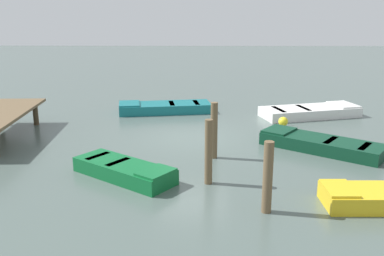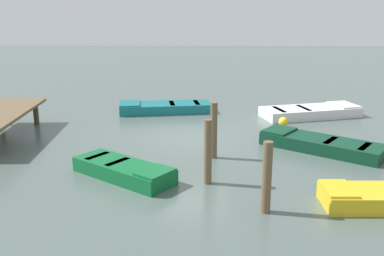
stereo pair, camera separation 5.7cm
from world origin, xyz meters
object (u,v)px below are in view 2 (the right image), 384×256
(mooring_piling_near_left, at_px, (214,131))
(marker_buoy, at_px, (283,122))
(rowboat_green, at_px, (124,170))
(mooring_piling_center, at_px, (267,178))
(mooring_piling_mid_left, at_px, (208,152))
(rowboat_teal, at_px, (164,107))
(rowboat_white, at_px, (311,112))
(rowboat_dark_green, at_px, (320,144))

(mooring_piling_near_left, distance_m, marker_buoy, 4.30)
(rowboat_green, height_order, mooring_piling_center, mooring_piling_center)
(rowboat_green, height_order, mooring_piling_mid_left, mooring_piling_mid_left)
(rowboat_teal, bearing_deg, rowboat_green, 77.63)
(rowboat_green, height_order, marker_buoy, marker_buoy)
(rowboat_white, xyz_separation_m, mooring_piling_mid_left, (-7.38, 4.43, 0.64))
(mooring_piling_mid_left, xyz_separation_m, marker_buoy, (5.32, -2.90, -0.57))
(rowboat_green, xyz_separation_m, rowboat_dark_green, (2.47, -5.87, -0.00))
(mooring_piling_center, height_order, mooring_piling_mid_left, mooring_piling_mid_left)
(rowboat_green, distance_m, mooring_piling_near_left, 3.02)
(rowboat_dark_green, relative_size, rowboat_teal, 0.92)
(rowboat_white, height_order, rowboat_teal, same)
(rowboat_dark_green, distance_m, rowboat_teal, 7.54)
(mooring_piling_near_left, xyz_separation_m, marker_buoy, (3.30, -2.70, -0.57))
(marker_buoy, bearing_deg, mooring_piling_center, 166.72)
(rowboat_green, relative_size, mooring_piling_center, 1.83)
(mooring_piling_near_left, distance_m, mooring_piling_mid_left, 2.03)
(rowboat_teal, bearing_deg, rowboat_white, 164.75)
(mooring_piling_mid_left, height_order, marker_buoy, mooring_piling_mid_left)
(rowboat_dark_green, height_order, mooring_piling_mid_left, mooring_piling_mid_left)
(rowboat_white, distance_m, mooring_piling_mid_left, 8.63)
(mooring_piling_mid_left, bearing_deg, mooring_piling_center, -142.31)
(mooring_piling_mid_left, bearing_deg, rowboat_white, -30.98)
(rowboat_teal, distance_m, mooring_piling_mid_left, 8.28)
(marker_buoy, bearing_deg, rowboat_white, -36.59)
(rowboat_teal, xyz_separation_m, mooring_piling_near_left, (-6.03, -1.99, 0.64))
(rowboat_dark_green, height_order, mooring_piling_center, mooring_piling_center)
(rowboat_dark_green, bearing_deg, marker_buoy, -37.72)
(rowboat_green, xyz_separation_m, rowboat_teal, (7.70, -0.45, -0.00))
(marker_buoy, bearing_deg, rowboat_teal, 59.76)
(rowboat_teal, height_order, mooring_piling_mid_left, mooring_piling_mid_left)
(rowboat_white, relative_size, marker_buoy, 9.00)
(mooring_piling_near_left, relative_size, mooring_piling_mid_left, 1.01)
(mooring_piling_mid_left, bearing_deg, mooring_piling_near_left, -5.69)
(rowboat_green, distance_m, mooring_piling_center, 4.07)
(rowboat_green, xyz_separation_m, marker_buoy, (4.97, -5.14, 0.07))
(rowboat_dark_green, relative_size, rowboat_white, 0.88)
(rowboat_white, relative_size, rowboat_teal, 1.05)
(rowboat_teal, relative_size, mooring_piling_center, 2.50)
(mooring_piling_center, xyz_separation_m, mooring_piling_near_left, (3.66, 1.06, 0.04))
(mooring_piling_center, height_order, mooring_piling_near_left, mooring_piling_near_left)
(rowboat_dark_green, relative_size, mooring_piling_mid_left, 2.22)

